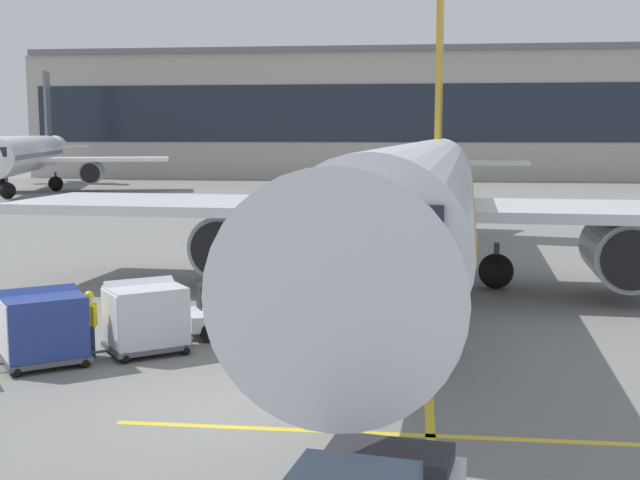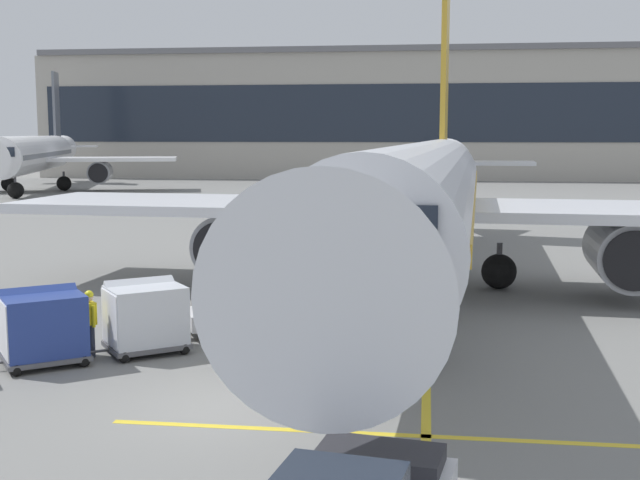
{
  "view_description": "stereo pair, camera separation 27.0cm",
  "coord_description": "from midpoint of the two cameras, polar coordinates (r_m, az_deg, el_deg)",
  "views": [
    {
      "loc": [
        3.85,
        -16.39,
        5.75
      ],
      "look_at": [
        1.23,
        5.69,
        2.84
      ],
      "focal_mm": 45.85,
      "sensor_mm": 36.0,
      "label": 1
    },
    {
      "loc": [
        4.12,
        -16.36,
        5.75
      ],
      "look_at": [
        1.23,
        5.69,
        2.84
      ],
      "focal_mm": 45.85,
      "sensor_mm": 36.0,
      "label": 2
    }
  ],
  "objects": [
    {
      "name": "ground_plane",
      "position": [
        17.81,
        -5.98,
        -11.43
      ],
      "size": [
        600.0,
        600.0,
        0.0
      ],
      "primitive_type": "plane",
      "color": "slate"
    },
    {
      "name": "parked_airplane",
      "position": [
        30.01,
        7.49,
        3.08
      ],
      "size": [
        30.8,
        40.32,
        13.48
      ],
      "color": "silver",
      "rests_on": "ground"
    },
    {
      "name": "belt_loader",
      "position": [
        23.9,
        -4.49,
        -4.2
      ],
      "size": [
        5.05,
        3.55,
        3.47
      ],
      "color": "silver",
      "rests_on": "ground"
    },
    {
      "name": "baggage_cart_lead",
      "position": [
        22.04,
        -11.77,
        -5.15
      ],
      "size": [
        2.66,
        2.48,
        1.91
      ],
      "color": "#515156",
      "rests_on": "ground"
    },
    {
      "name": "baggage_cart_second",
      "position": [
        21.55,
        -18.42,
        -5.67
      ],
      "size": [
        2.66,
        2.48,
        1.91
      ],
      "color": "#515156",
      "rests_on": "ground"
    },
    {
      "name": "ground_crew_by_loader",
      "position": [
        24.23,
        -6.88,
        -3.91
      ],
      "size": [
        0.46,
        0.43,
        1.74
      ],
      "color": "#514C42",
      "rests_on": "ground"
    },
    {
      "name": "ground_crew_by_carts",
      "position": [
        22.6,
        -11.61,
        -4.84
      ],
      "size": [
        0.57,
        0.26,
        1.74
      ],
      "color": "#514C42",
      "rests_on": "ground"
    },
    {
      "name": "ground_crew_marshaller",
      "position": [
        21.95,
        -15.43,
        -5.33
      ],
      "size": [
        0.44,
        0.44,
        1.74
      ],
      "color": "#333847",
      "rests_on": "ground"
    },
    {
      "name": "ground_crew_wingwalker",
      "position": [
        23.61,
        -11.21,
        -4.3
      ],
      "size": [
        0.36,
        0.54,
        1.74
      ],
      "color": "#514C42",
      "rests_on": "ground"
    },
    {
      "name": "safety_cone_engine_keepout",
      "position": [
        27.94,
        -1.85,
        -3.71
      ],
      "size": [
        0.62,
        0.62,
        0.7
      ],
      "color": "black",
      "rests_on": "ground"
    },
    {
      "name": "apron_guidance_line_lead_in",
      "position": [
        29.76,
        7.73,
        -3.74
      ],
      "size": [
        0.2,
        110.0,
        0.01
      ],
      "color": "yellow",
      "rests_on": "ground"
    },
    {
      "name": "apron_guidance_line_stop_bar",
      "position": [
        16.19,
        7.07,
        -13.4
      ],
      "size": [
        12.0,
        0.2,
        0.01
      ],
      "color": "yellow",
      "rests_on": "ground"
    },
    {
      "name": "terminal_building",
      "position": [
        108.83,
        8.24,
        8.62
      ],
      "size": [
        102.23,
        16.94,
        16.27
      ],
      "color": "#A8A399",
      "rests_on": "ground"
    },
    {
      "name": "distant_airplane",
      "position": [
        85.88,
        -19.27,
        5.61
      ],
      "size": [
        28.23,
        36.43,
        12.75
      ],
      "color": "white",
      "rests_on": "ground"
    }
  ]
}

